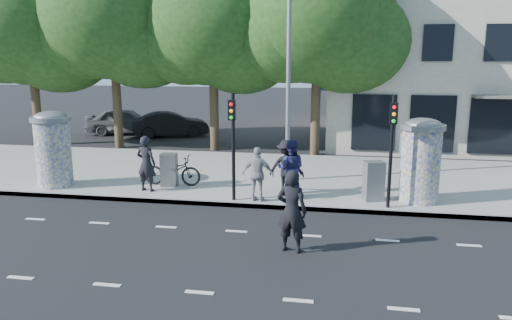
% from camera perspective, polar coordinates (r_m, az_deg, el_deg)
% --- Properties ---
extents(ground, '(120.00, 120.00, 0.00)m').
position_cam_1_polar(ground, '(12.44, -3.62, -10.35)').
color(ground, black).
rests_on(ground, ground).
extents(sidewalk, '(40.00, 8.00, 0.15)m').
position_cam_1_polar(sidewalk, '(19.44, 1.48, -1.81)').
color(sidewalk, gray).
rests_on(sidewalk, ground).
extents(curb, '(40.00, 0.10, 0.16)m').
position_cam_1_polar(curb, '(15.68, -0.62, -5.23)').
color(curb, slate).
rests_on(curb, ground).
extents(lane_dash_near, '(32.00, 0.12, 0.01)m').
position_cam_1_polar(lane_dash_near, '(10.50, -6.47, -14.82)').
color(lane_dash_near, silver).
rests_on(lane_dash_near, ground).
extents(lane_dash_far, '(32.00, 0.12, 0.01)m').
position_cam_1_polar(lane_dash_far, '(13.71, -2.26, -8.15)').
color(lane_dash_far, silver).
rests_on(lane_dash_far, ground).
extents(ad_column_left, '(1.36, 1.36, 2.65)m').
position_cam_1_polar(ad_column_left, '(18.82, -22.18, 1.38)').
color(ad_column_left, beige).
rests_on(ad_column_left, sidewalk).
extents(ad_column_right, '(1.36, 1.36, 2.65)m').
position_cam_1_polar(ad_column_right, '(16.39, 18.32, 0.18)').
color(ad_column_right, beige).
rests_on(ad_column_right, sidewalk).
extents(traffic_pole_near, '(0.22, 0.31, 3.40)m').
position_cam_1_polar(traffic_pole_near, '(15.53, -2.66, 2.76)').
color(traffic_pole_near, black).
rests_on(traffic_pole_near, sidewalk).
extents(traffic_pole_far, '(0.22, 0.31, 3.40)m').
position_cam_1_polar(traffic_pole_far, '(15.25, 15.26, 2.17)').
color(traffic_pole_far, black).
rests_on(traffic_pole_far, sidewalk).
extents(street_lamp, '(0.25, 0.93, 8.00)m').
position_cam_1_polar(street_lamp, '(17.91, 3.74, 12.22)').
color(street_lamp, slate).
rests_on(street_lamp, sidewalk).
extents(tree_far_left, '(7.20, 7.20, 9.26)m').
position_cam_1_polar(tree_far_left, '(28.45, -24.53, 13.94)').
color(tree_far_left, '#38281C').
rests_on(tree_far_left, ground).
extents(tree_mid_left, '(7.20, 7.20, 9.57)m').
position_cam_1_polar(tree_mid_left, '(26.25, -16.12, 15.46)').
color(tree_mid_left, '#38281C').
rests_on(tree_mid_left, ground).
extents(tree_near_left, '(6.80, 6.80, 8.97)m').
position_cam_1_polar(tree_near_left, '(24.70, -4.97, 15.10)').
color(tree_near_left, '#38281C').
rests_on(tree_near_left, ground).
extents(tree_center, '(7.00, 7.00, 9.30)m').
position_cam_1_polar(tree_center, '(23.56, 7.08, 15.81)').
color(tree_center, '#38281C').
rests_on(tree_center, ground).
extents(building, '(20.30, 15.85, 12.00)m').
position_cam_1_polar(building, '(32.54, 27.10, 13.00)').
color(building, '#AAA08F').
rests_on(building, ground).
extents(ped_b, '(0.76, 0.57, 1.90)m').
position_cam_1_polar(ped_b, '(17.25, -12.44, -0.40)').
color(ped_b, black).
rests_on(ped_b, sidewalk).
extents(ped_c, '(0.94, 0.74, 1.88)m').
position_cam_1_polar(ped_c, '(16.22, 3.99, -0.96)').
color(ped_c, navy).
rests_on(ped_c, sidewalk).
extents(ped_d, '(1.25, 0.81, 1.82)m').
position_cam_1_polar(ped_d, '(16.56, 3.52, -0.78)').
color(ped_d, black).
rests_on(ped_d, sidewalk).
extents(ped_e, '(1.08, 0.69, 1.74)m').
position_cam_1_polar(ped_e, '(15.68, 0.22, -1.64)').
color(ped_e, '#969699').
rests_on(ped_e, sidewalk).
extents(man_road, '(0.83, 0.63, 2.05)m').
position_cam_1_polar(man_road, '(12.10, 4.11, -5.85)').
color(man_road, black).
rests_on(man_road, ground).
extents(bicycle, '(0.75, 2.05, 1.07)m').
position_cam_1_polar(bicycle, '(17.89, -9.53, -1.19)').
color(bicycle, black).
rests_on(bicycle, sidewalk).
extents(cabinet_left, '(0.60, 0.46, 1.17)m').
position_cam_1_polar(cabinet_left, '(17.80, -9.90, -1.11)').
color(cabinet_left, '#5C5E61').
rests_on(cabinet_left, sidewalk).
extents(cabinet_right, '(0.71, 0.61, 1.27)m').
position_cam_1_polar(cabinet_right, '(16.24, 13.30, -2.35)').
color(cabinet_right, slate).
rests_on(cabinet_right, sidewalk).
extents(car_left, '(2.86, 4.87, 1.56)m').
position_cam_1_polar(car_left, '(30.94, -14.69, 4.32)').
color(car_left, '#4F5256').
rests_on(car_left, ground).
extents(car_mid, '(3.16, 4.56, 1.42)m').
position_cam_1_polar(car_mid, '(29.47, -9.75, 4.05)').
color(car_mid, black).
rests_on(car_mid, ground).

